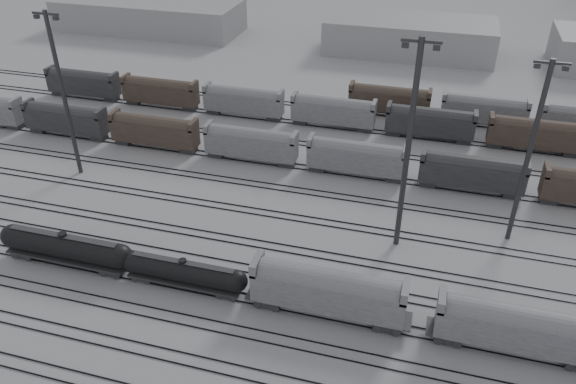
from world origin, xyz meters
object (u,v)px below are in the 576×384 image
(hopper_car_a, at_px, (328,289))
(hopper_car_b, at_px, (518,326))
(tank_car_a, at_px, (66,247))
(tank_car_b, at_px, (184,272))
(light_mast_c, at_px, (408,145))

(hopper_car_a, distance_m, hopper_car_b, 19.08)
(tank_car_a, distance_m, tank_car_b, 15.48)
(tank_car_b, distance_m, light_mast_c, 29.66)
(hopper_car_a, bearing_deg, hopper_car_b, -0.00)
(tank_car_b, xyz_separation_m, hopper_car_a, (16.79, 0.00, 1.47))
(tank_car_b, relative_size, hopper_car_b, 0.97)
(hopper_car_a, distance_m, light_mast_c, 19.26)
(light_mast_c, bearing_deg, tank_car_a, -158.43)
(hopper_car_a, bearing_deg, light_mast_c, 69.00)
(light_mast_c, bearing_deg, tank_car_b, -146.31)
(tank_car_b, xyz_separation_m, hopper_car_b, (35.87, -0.00, 1.30))
(tank_car_a, bearing_deg, hopper_car_a, 0.00)
(tank_car_a, distance_m, hopper_car_b, 51.36)
(tank_car_b, height_order, hopper_car_b, hopper_car_b)
(tank_car_a, xyz_separation_m, hopper_car_a, (32.26, 0.00, 1.13))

